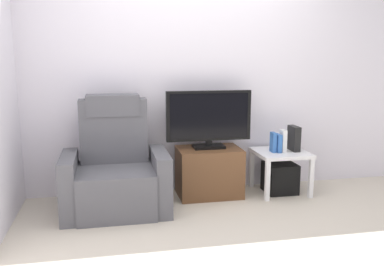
# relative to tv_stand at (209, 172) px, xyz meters

# --- Properties ---
(ground_plane) EXTENTS (6.40, 6.40, 0.00)m
(ground_plane) POSITION_rel_tv_stand_xyz_m (-0.03, -0.84, -0.25)
(ground_plane) COLOR beige
(wall_back) EXTENTS (6.40, 0.06, 2.60)m
(wall_back) POSITION_rel_tv_stand_xyz_m (-0.03, 0.29, 1.05)
(wall_back) COLOR silver
(wall_back) RESTS_ON ground
(tv_stand) EXTENTS (0.65, 0.46, 0.51)m
(tv_stand) POSITION_rel_tv_stand_xyz_m (0.00, 0.00, 0.00)
(tv_stand) COLOR brown
(tv_stand) RESTS_ON ground
(television) EXTENTS (0.88, 0.20, 0.59)m
(television) POSITION_rel_tv_stand_xyz_m (0.00, 0.02, 0.57)
(television) COLOR black
(television) RESTS_ON tv_stand
(recliner_armchair) EXTENTS (0.98, 0.78, 1.08)m
(recliner_armchair) POSITION_rel_tv_stand_xyz_m (-0.97, -0.22, 0.12)
(recliner_armchair) COLOR #515156
(recliner_armchair) RESTS_ON ground
(side_table) EXTENTS (0.54, 0.54, 0.45)m
(side_table) POSITION_rel_tv_stand_xyz_m (0.77, -0.05, 0.13)
(side_table) COLOR white
(side_table) RESTS_ON ground
(subwoofer_box) EXTENTS (0.32, 0.32, 0.32)m
(subwoofer_box) POSITION_rel_tv_stand_xyz_m (0.77, -0.05, -0.10)
(subwoofer_box) COLOR black
(subwoofer_box) RESTS_ON ground
(book_leftmost) EXTENTS (0.04, 0.10, 0.21)m
(book_leftmost) POSITION_rel_tv_stand_xyz_m (0.67, -0.07, 0.30)
(book_leftmost) COLOR #3366B2
(book_leftmost) RESTS_ON side_table
(book_middle) EXTENTS (0.04, 0.14, 0.19)m
(book_middle) POSITION_rel_tv_stand_xyz_m (0.73, -0.07, 0.29)
(book_middle) COLOR #3366B2
(book_middle) RESTS_ON side_table
(book_rightmost) EXTENTS (0.05, 0.11, 0.23)m
(book_rightmost) POSITION_rel_tv_stand_xyz_m (0.78, -0.07, 0.31)
(book_rightmost) COLOR white
(book_rightmost) RESTS_ON side_table
(game_console) EXTENTS (0.07, 0.20, 0.26)m
(game_console) POSITION_rel_tv_stand_xyz_m (0.92, -0.04, 0.33)
(game_console) COLOR black
(game_console) RESTS_ON side_table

